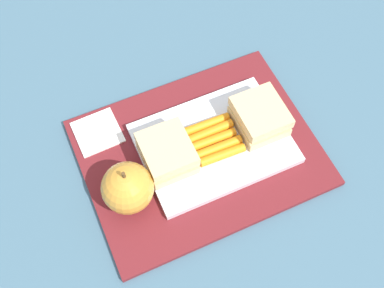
{
  "coord_description": "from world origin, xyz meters",
  "views": [
    {
      "loc": [
        0.15,
        0.31,
        0.67
      ],
      "look_at": [
        0.01,
        0.0,
        0.04
      ],
      "focal_mm": 44.27,
      "sensor_mm": 36.0,
      "label": 1
    }
  ],
  "objects_px": {
    "food_tray": "(214,143)",
    "paper_napkin": "(98,132)",
    "sandwich_half_left": "(260,117)",
    "sandwich_half_right": "(167,153)",
    "carrot_sticks_bundle": "(214,139)",
    "apple": "(128,188)"
  },
  "relations": [
    {
      "from": "apple",
      "to": "paper_napkin",
      "type": "height_order",
      "value": "apple"
    },
    {
      "from": "food_tray",
      "to": "paper_napkin",
      "type": "distance_m",
      "value": 0.19
    },
    {
      "from": "food_tray",
      "to": "sandwich_half_left",
      "type": "relative_size",
      "value": 2.88
    },
    {
      "from": "carrot_sticks_bundle",
      "to": "apple",
      "type": "relative_size",
      "value": 0.9
    },
    {
      "from": "sandwich_half_left",
      "to": "paper_napkin",
      "type": "distance_m",
      "value": 0.26
    },
    {
      "from": "sandwich_half_right",
      "to": "apple",
      "type": "xyz_separation_m",
      "value": [
        0.07,
        0.03,
        0.0
      ]
    },
    {
      "from": "sandwich_half_right",
      "to": "carrot_sticks_bundle",
      "type": "distance_m",
      "value": 0.08
    },
    {
      "from": "food_tray",
      "to": "carrot_sticks_bundle",
      "type": "xyz_separation_m",
      "value": [
        -0.0,
        0.0,
        0.01
      ]
    },
    {
      "from": "apple",
      "to": "paper_napkin",
      "type": "bearing_deg",
      "value": -86.22
    },
    {
      "from": "carrot_sticks_bundle",
      "to": "apple",
      "type": "bearing_deg",
      "value": 11.23
    },
    {
      "from": "carrot_sticks_bundle",
      "to": "paper_napkin",
      "type": "bearing_deg",
      "value": -31.28
    },
    {
      "from": "apple",
      "to": "paper_napkin",
      "type": "distance_m",
      "value": 0.13
    },
    {
      "from": "sandwich_half_left",
      "to": "sandwich_half_right",
      "type": "height_order",
      "value": "same"
    },
    {
      "from": "sandwich_half_left",
      "to": "paper_napkin",
      "type": "height_order",
      "value": "sandwich_half_left"
    },
    {
      "from": "sandwich_half_right",
      "to": "paper_napkin",
      "type": "bearing_deg",
      "value": -49.8
    },
    {
      "from": "carrot_sticks_bundle",
      "to": "paper_napkin",
      "type": "xyz_separation_m",
      "value": [
        0.16,
        -0.1,
        -0.02
      ]
    },
    {
      "from": "carrot_sticks_bundle",
      "to": "paper_napkin",
      "type": "height_order",
      "value": "carrot_sticks_bundle"
    },
    {
      "from": "carrot_sticks_bundle",
      "to": "paper_napkin",
      "type": "distance_m",
      "value": 0.19
    },
    {
      "from": "sandwich_half_left",
      "to": "paper_napkin",
      "type": "xyz_separation_m",
      "value": [
        0.24,
        -0.1,
        -0.03
      ]
    },
    {
      "from": "sandwich_half_right",
      "to": "carrot_sticks_bundle",
      "type": "bearing_deg",
      "value": 179.81
    },
    {
      "from": "paper_napkin",
      "to": "sandwich_half_right",
      "type": "bearing_deg",
      "value": 130.2
    },
    {
      "from": "carrot_sticks_bundle",
      "to": "apple",
      "type": "xyz_separation_m",
      "value": [
        0.15,
        0.03,
        0.02
      ]
    }
  ]
}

